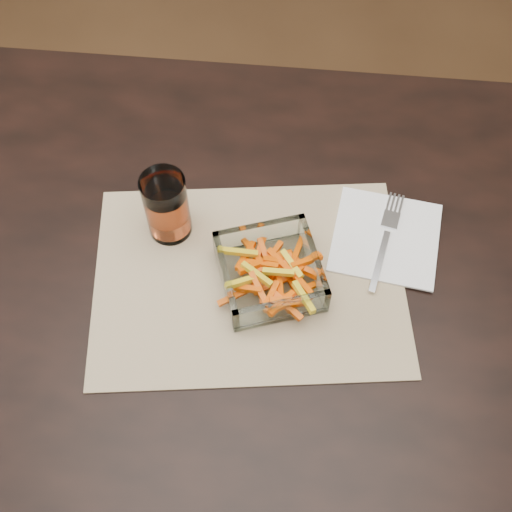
% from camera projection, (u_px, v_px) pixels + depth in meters
% --- Properties ---
extents(dining_table, '(1.60, 0.90, 0.75)m').
position_uv_depth(dining_table, '(264.00, 310.00, 1.01)').
color(dining_table, black).
rests_on(dining_table, ground).
extents(placemat, '(0.49, 0.39, 0.00)m').
position_uv_depth(placemat, '(249.00, 278.00, 0.94)').
color(placemat, tan).
rests_on(placemat, dining_table).
extents(glass_bowl, '(0.17, 0.17, 0.05)m').
position_uv_depth(glass_bowl, '(270.00, 273.00, 0.91)').
color(glass_bowl, white).
rests_on(glass_bowl, placemat).
extents(tumbler, '(0.07, 0.07, 0.11)m').
position_uv_depth(tumbler, '(167.00, 208.00, 0.94)').
color(tumbler, white).
rests_on(tumbler, placemat).
extents(napkin, '(0.18, 0.18, 0.00)m').
position_uv_depth(napkin, '(386.00, 237.00, 0.97)').
color(napkin, white).
rests_on(napkin, placemat).
extents(fork, '(0.06, 0.18, 0.00)m').
position_uv_depth(fork, '(386.00, 237.00, 0.97)').
color(fork, silver).
rests_on(fork, napkin).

